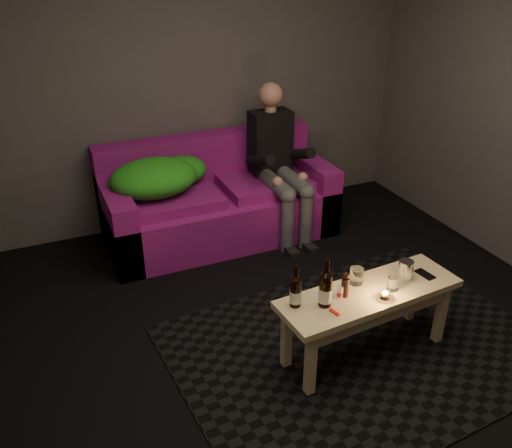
{
  "coord_description": "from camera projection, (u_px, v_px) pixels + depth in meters",
  "views": [
    {
      "loc": [
        -1.48,
        -2.34,
        2.38
      ],
      "look_at": [
        -0.01,
        0.98,
        0.49
      ],
      "focal_mm": 38.0,
      "sensor_mm": 36.0,
      "label": 1
    }
  ],
  "objects": [
    {
      "name": "beer_bottle_a",
      "position": [
        296.0,
        291.0,
        3.13
      ],
      "size": [
        0.07,
        0.07,
        0.27
      ],
      "color": "black",
      "rests_on": "coffee_table"
    },
    {
      "name": "red_lighter",
      "position": [
        334.0,
        312.0,
        3.11
      ],
      "size": [
        0.04,
        0.07,
        0.01
      ],
      "primitive_type": "cube",
      "rotation": [
        0.0,
        0.0,
        0.26
      ],
      "color": "red",
      "rests_on": "coffee_table"
    },
    {
      "name": "green_blanket",
      "position": [
        158.0,
        177.0,
        4.5
      ],
      "size": [
        0.87,
        0.6,
        0.3
      ],
      "color": "#27901A",
      "rests_on": "sofa"
    },
    {
      "name": "steel_cup",
      "position": [
        406.0,
        270.0,
        3.4
      ],
      "size": [
        0.11,
        0.11,
        0.13
      ],
      "primitive_type": "cylinder",
      "rotation": [
        0.0,
        0.0,
        -0.24
      ],
      "color": "silver",
      "rests_on": "coffee_table"
    },
    {
      "name": "room",
      "position": [
        293.0,
        84.0,
        3.14
      ],
      "size": [
        4.5,
        4.5,
        4.5
      ],
      "color": "silver",
      "rests_on": "ground"
    },
    {
      "name": "coffee_table",
      "position": [
        369.0,
        302.0,
        3.35
      ],
      "size": [
        1.21,
        0.46,
        0.48
      ],
      "rotation": [
        0.0,
        0.0,
        0.07
      ],
      "color": "tan",
      "rests_on": "rug"
    },
    {
      "name": "floor",
      "position": [
        318.0,
        353.0,
        3.52
      ],
      "size": [
        4.5,
        4.5,
        0.0
      ],
      "primitive_type": "plane",
      "color": "black",
      "rests_on": "ground"
    },
    {
      "name": "rug",
      "position": [
        359.0,
        347.0,
        3.57
      ],
      "size": [
        2.49,
        1.89,
        0.01
      ],
      "primitive_type": "cube",
      "rotation": [
        0.0,
        0.0,
        0.07
      ],
      "color": "black",
      "rests_on": "floor"
    },
    {
      "name": "pepper_mill",
      "position": [
        345.0,
        287.0,
        3.23
      ],
      "size": [
        0.05,
        0.05,
        0.13
      ],
      "primitive_type": "cylinder",
      "rotation": [
        0.0,
        0.0,
        0.15
      ],
      "color": "black",
      "rests_on": "coffee_table"
    },
    {
      "name": "tealight",
      "position": [
        385.0,
        295.0,
        3.23
      ],
      "size": [
        0.06,
        0.06,
        0.04
      ],
      "color": "white",
      "rests_on": "coffee_table"
    },
    {
      "name": "tumbler_back",
      "position": [
        356.0,
        276.0,
        3.36
      ],
      "size": [
        0.11,
        0.11,
        0.1
      ],
      "primitive_type": "cylinder",
      "rotation": [
        0.0,
        0.0,
        -0.31
      ],
      "color": "white",
      "rests_on": "coffee_table"
    },
    {
      "name": "sofa",
      "position": [
        217.0,
        202.0,
        4.85
      ],
      "size": [
        1.99,
        0.89,
        0.85
      ],
      "color": "#811177",
      "rests_on": "floor"
    },
    {
      "name": "person",
      "position": [
        278.0,
        160.0,
        4.73
      ],
      "size": [
        0.36,
        0.82,
        1.33
      ],
      "color": "black",
      "rests_on": "sofa"
    },
    {
      "name": "salt_shaker",
      "position": [
        340.0,
        292.0,
        3.23
      ],
      "size": [
        0.04,
        0.04,
        0.08
      ],
      "primitive_type": "cylinder",
      "rotation": [
        0.0,
        0.0,
        0.08
      ],
      "color": "silver",
      "rests_on": "coffee_table"
    },
    {
      "name": "tumbler_front",
      "position": [
        393.0,
        283.0,
        3.3
      ],
      "size": [
        0.09,
        0.09,
        0.09
      ],
      "primitive_type": "cylinder",
      "rotation": [
        0.0,
        0.0,
        -0.42
      ],
      "color": "white",
      "rests_on": "coffee_table"
    },
    {
      "name": "smartphone",
      "position": [
        425.0,
        274.0,
        3.47
      ],
      "size": [
        0.08,
        0.14,
        0.01
      ],
      "primitive_type": "cube",
      "rotation": [
        0.0,
        0.0,
        0.12
      ],
      "color": "black",
      "rests_on": "coffee_table"
    },
    {
      "name": "beer_bottle_b",
      "position": [
        325.0,
        289.0,
        3.13
      ],
      "size": [
        0.08,
        0.08,
        0.31
      ],
      "color": "black",
      "rests_on": "coffee_table"
    }
  ]
}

